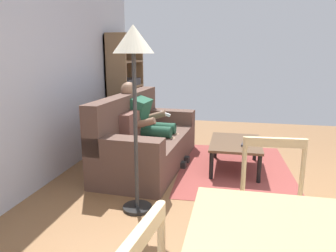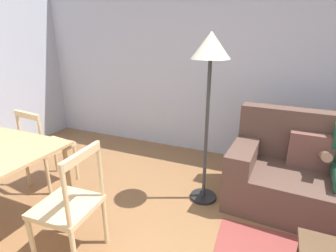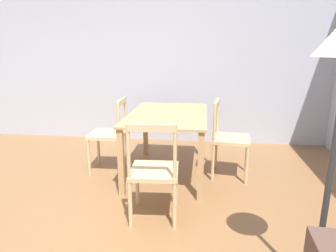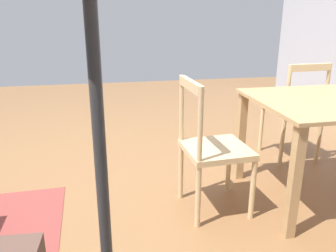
# 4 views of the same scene
# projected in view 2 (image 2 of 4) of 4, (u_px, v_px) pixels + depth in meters

# --- Properties ---
(wall_back) EXTENTS (6.33, 0.12, 2.50)m
(wall_back) POSITION_uv_depth(u_px,v_px,m) (235.00, 69.00, 3.46)
(wall_back) COLOR #B2B7C6
(wall_back) RESTS_ON ground_plane
(couch) EXTENTS (2.00, 0.97, 0.94)m
(couch) POSITION_uv_depth(u_px,v_px,m) (335.00, 182.00, 2.46)
(couch) COLOR brown
(couch) RESTS_ON ground_plane
(dining_chair_near_wall) EXTENTS (0.47, 0.47, 0.92)m
(dining_chair_near_wall) POSITION_uv_depth(u_px,v_px,m) (47.00, 147.00, 2.92)
(dining_chair_near_wall) COLOR #D1B27F
(dining_chair_near_wall) RESTS_ON ground_plane
(dining_chair_facing_couch) EXTENTS (0.45, 0.45, 0.92)m
(dining_chair_facing_couch) POSITION_uv_depth(u_px,v_px,m) (70.00, 206.00, 1.91)
(dining_chair_facing_couch) COLOR #D1B27F
(dining_chair_facing_couch) RESTS_ON ground_plane
(floor_lamp) EXTENTS (0.36, 0.36, 1.70)m
(floor_lamp) POSITION_uv_depth(u_px,v_px,m) (210.00, 62.00, 2.32)
(floor_lamp) COLOR black
(floor_lamp) RESTS_ON ground_plane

